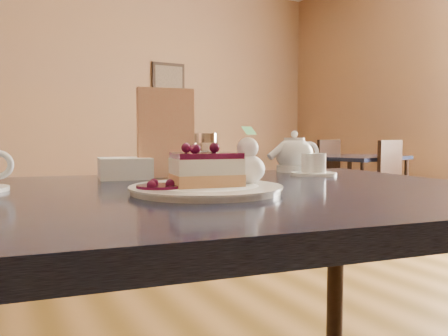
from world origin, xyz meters
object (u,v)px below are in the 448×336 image
tea_set (298,157)px  cheesecake_slice (206,170)px  dessert_plate (206,189)px  bg_table_far_right (355,217)px  main_table (198,230)px

tea_set → cheesecake_slice: bearing=-146.5°
dessert_plate → tea_set: size_ratio=1.14×
bg_table_far_right → tea_set: bearing=-150.6°
dessert_plate → cheesecake_slice: 0.04m
dessert_plate → bg_table_far_right: 3.97m
dessert_plate → bg_table_far_right: size_ratio=0.16×
tea_set → bg_table_far_right: 3.46m
main_table → tea_set: size_ratio=5.60×
dessert_plate → bg_table_far_right: bearing=40.6°
main_table → bg_table_far_right: 3.91m
bg_table_far_right → cheesecake_slice: bearing=-151.7°
dessert_plate → tea_set: 0.53m
dessert_plate → cheesecake_slice: (0.00, -0.00, 0.04)m
main_table → cheesecake_slice: (-0.01, -0.05, 0.12)m
main_table → cheesecake_slice: bearing=-90.0°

